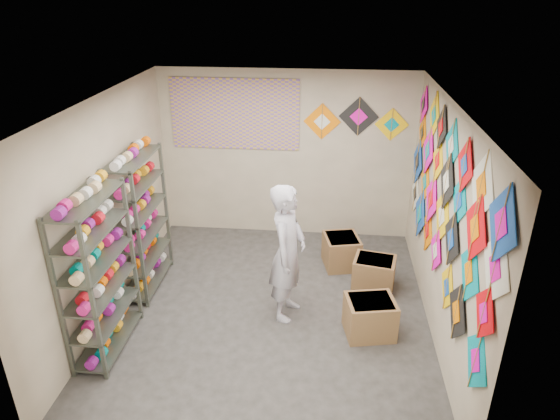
# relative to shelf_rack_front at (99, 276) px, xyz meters

# --- Properties ---
(ground) EXTENTS (4.50, 4.50, 0.00)m
(ground) POSITION_rel_shelf_rack_front_xyz_m (1.78, 0.85, -0.95)
(ground) COLOR #2F2C29
(room_walls) EXTENTS (4.50, 4.50, 4.50)m
(room_walls) POSITION_rel_shelf_rack_front_xyz_m (1.78, 0.85, 0.69)
(room_walls) COLOR #B9A98E
(room_walls) RESTS_ON ground
(shelf_rack_front) EXTENTS (0.40, 1.10, 1.90)m
(shelf_rack_front) POSITION_rel_shelf_rack_front_xyz_m (0.00, 0.00, 0.00)
(shelf_rack_front) COLOR #4C5147
(shelf_rack_front) RESTS_ON ground
(shelf_rack_back) EXTENTS (0.40, 1.10, 1.90)m
(shelf_rack_back) POSITION_rel_shelf_rack_front_xyz_m (0.00, 1.30, 0.00)
(shelf_rack_back) COLOR #4C5147
(shelf_rack_back) RESTS_ON ground
(string_spools) EXTENTS (0.12, 2.36, 0.12)m
(string_spools) POSITION_rel_shelf_rack_front_xyz_m (-0.00, 0.65, 0.10)
(string_spools) COLOR #E41B83
(string_spools) RESTS_ON ground
(kite_wall_display) EXTENTS (0.06, 4.30, 2.06)m
(kite_wall_display) POSITION_rel_shelf_rack_front_xyz_m (3.76, 0.82, 0.69)
(kite_wall_display) COLOR #008A98
(kite_wall_display) RESTS_ON room_walls
(back_wall_kites) EXTENTS (1.59, 0.02, 0.68)m
(back_wall_kites) POSITION_rel_shelf_rack_front_xyz_m (2.83, 3.09, 1.00)
(back_wall_kites) COLOR #FF7900
(back_wall_kites) RESTS_ON room_walls
(poster) EXTENTS (2.00, 0.01, 1.10)m
(poster) POSITION_rel_shelf_rack_front_xyz_m (0.98, 3.08, 1.05)
(poster) COLOR #714BA4
(poster) RESTS_ON room_walls
(shopkeeper) EXTENTS (0.83, 0.70, 1.77)m
(shopkeeper) POSITION_rel_shelf_rack_front_xyz_m (2.01, 0.82, -0.06)
(shopkeeper) COLOR beige
(shopkeeper) RESTS_ON ground
(carton_a) EXTENTS (0.65, 0.57, 0.47)m
(carton_a) POSITION_rel_shelf_rack_front_xyz_m (3.02, 0.52, -0.71)
(carton_a) COLOR brown
(carton_a) RESTS_ON ground
(carton_b) EXTENTS (0.62, 0.55, 0.45)m
(carton_b) POSITION_rel_shelf_rack_front_xyz_m (3.14, 1.53, -0.73)
(carton_b) COLOR brown
(carton_b) RESTS_ON ground
(carton_c) EXTENTS (0.60, 0.63, 0.47)m
(carton_c) POSITION_rel_shelf_rack_front_xyz_m (2.70, 2.08, -0.72)
(carton_c) COLOR brown
(carton_c) RESTS_ON ground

